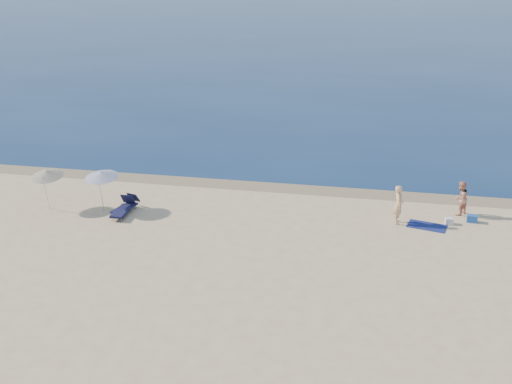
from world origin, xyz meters
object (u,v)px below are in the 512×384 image
(blue_cooler, at_px, (472,219))
(person_left, at_px, (398,205))
(person_right, at_px, (460,198))
(umbrella_near, at_px, (101,174))

(blue_cooler, bearing_deg, person_left, -161.38)
(person_right, xyz_separation_m, umbrella_near, (-16.69, -2.61, 0.97))
(person_left, relative_size, umbrella_near, 0.87)
(person_left, xyz_separation_m, person_right, (2.87, 1.56, -0.09))
(person_left, height_order, umbrella_near, umbrella_near)
(blue_cooler, height_order, umbrella_near, umbrella_near)
(blue_cooler, bearing_deg, person_right, 128.96)
(person_left, xyz_separation_m, umbrella_near, (-13.81, -1.05, 0.89))
(person_right, bearing_deg, umbrella_near, -42.83)
(person_left, distance_m, blue_cooler, 3.55)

